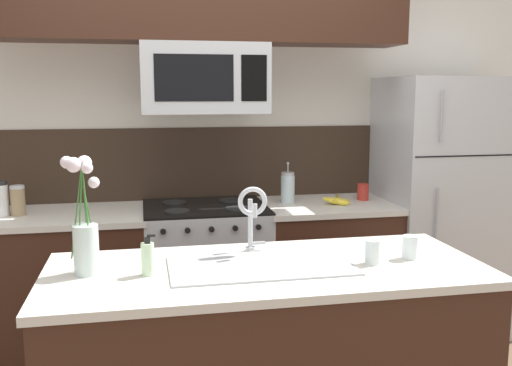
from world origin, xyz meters
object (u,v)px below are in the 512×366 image
at_px(dish_soap_bottle, 148,258).
at_px(spare_glass, 410,247).
at_px(coffee_tin, 363,192).
at_px(sink_faucet, 252,210).
at_px(stove_range, 206,277).
at_px(refrigerator, 442,205).
at_px(banana_bunch, 337,201).
at_px(storage_jar_medium, 18,200).
at_px(drinking_glass, 373,252).
at_px(french_press, 288,188).
at_px(microwave, 204,79).
at_px(flower_vase, 85,232).
at_px(storage_jar_tall, 0,199).

bearing_deg(dish_soap_bottle, spare_glass, 0.27).
xyz_separation_m(coffee_tin, spare_glass, (-0.31, -1.32, -0.00)).
xyz_separation_m(coffee_tin, sink_faucet, (-0.97, -1.10, 0.14)).
relative_size(stove_range, dish_soap_bottle, 5.64).
bearing_deg(refrigerator, banana_bunch, -174.17).
relative_size(storage_jar_medium, spare_glass, 1.74).
bearing_deg(drinking_glass, coffee_tin, 69.74).
xyz_separation_m(banana_bunch, french_press, (-0.30, 0.12, 0.08)).
bearing_deg(dish_soap_bottle, sink_faucet, 25.34).
distance_m(french_press, spare_glass, 1.34).
height_order(banana_bunch, drinking_glass, drinking_glass).
bearing_deg(refrigerator, drinking_glass, -128.79).
xyz_separation_m(microwave, sink_faucet, (0.10, -1.03, -0.60)).
distance_m(banana_bunch, flower_vase, 1.85).
bearing_deg(stove_range, storage_jar_tall, 179.90).
height_order(banana_bunch, dish_soap_bottle, dish_soap_bottle).
height_order(storage_jar_tall, dish_soap_bottle, storage_jar_tall).
xyz_separation_m(banana_bunch, drinking_glass, (-0.28, -1.25, 0.03)).
xyz_separation_m(stove_range, french_press, (0.55, 0.06, 0.55)).
relative_size(microwave, storage_jar_tall, 3.65).
distance_m(storage_jar_medium, coffee_tin, 2.16).
relative_size(refrigerator, sink_faucet, 5.62).
xyz_separation_m(spare_glass, flower_vase, (-1.36, 0.06, 0.12)).
height_order(banana_bunch, sink_faucet, sink_faucet).
bearing_deg(storage_jar_medium, refrigerator, 0.47).
bearing_deg(banana_bunch, stove_range, 175.95).
xyz_separation_m(french_press, sink_faucet, (-0.45, -1.11, 0.10)).
distance_m(coffee_tin, spare_glass, 1.35).
bearing_deg(stove_range, flower_vase, -116.74).
bearing_deg(storage_jar_tall, banana_bunch, -1.74).
height_order(stove_range, refrigerator, refrigerator).
height_order(drinking_glass, spare_glass, same).
relative_size(french_press, dish_soap_bottle, 1.62).
distance_m(french_press, drinking_glass, 1.37).
xyz_separation_m(drinking_glass, flower_vase, (-1.17, 0.10, 0.12)).
height_order(storage_jar_medium, dish_soap_bottle, storage_jar_medium).
relative_size(microwave, banana_bunch, 3.91).
bearing_deg(flower_vase, storage_jar_medium, 112.22).
bearing_deg(drinking_glass, stove_range, 113.26).
distance_m(refrigerator, coffee_tin, 0.58).
bearing_deg(french_press, sink_faucet, -112.06).
bearing_deg(french_press, storage_jar_medium, -177.82).
relative_size(coffee_tin, sink_faucet, 0.36).
xyz_separation_m(storage_jar_tall, coffee_tin, (2.26, 0.05, -0.05)).
height_order(refrigerator, storage_jar_medium, refrigerator).
bearing_deg(banana_bunch, coffee_tin, 26.85).
height_order(stove_range, flower_vase, flower_vase).
distance_m(dish_soap_bottle, spare_glass, 1.12).
bearing_deg(coffee_tin, microwave, -176.18).
relative_size(storage_jar_medium, flower_vase, 0.38).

